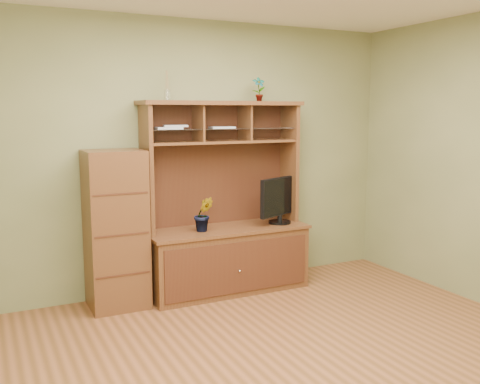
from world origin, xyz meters
TOP-DOWN VIEW (x-y plane):
  - room at (0.00, 0.00)m, footprint 4.54×4.04m
  - media_hutch at (0.25, 1.73)m, footprint 1.66×0.61m
  - monitor at (0.83, 1.65)m, footprint 0.57×0.30m
  - orchid_plant at (-0.02, 1.65)m, footprint 0.22×0.19m
  - top_plant at (0.67, 1.80)m, footprint 0.14×0.11m
  - reed_diffuser at (-0.31, 1.80)m, footprint 0.06×0.06m
  - magazines at (-0.10, 1.81)m, footprint 0.81×0.22m
  - side_cabinet at (-0.85, 1.75)m, footprint 0.52×0.47m

SIDE VIEW (x-z plane):
  - media_hutch at x=0.25m, z-range -0.43..1.47m
  - side_cabinet at x=-0.85m, z-range 0.00..1.46m
  - orchid_plant at x=-0.02m, z-range 0.65..0.99m
  - monitor at x=0.83m, z-range 0.66..1.14m
  - room at x=0.00m, z-range -0.02..2.72m
  - magazines at x=-0.10m, z-range 1.63..1.67m
  - reed_diffuser at x=-0.31m, z-range 1.87..2.15m
  - top_plant at x=0.67m, z-range 1.90..2.15m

